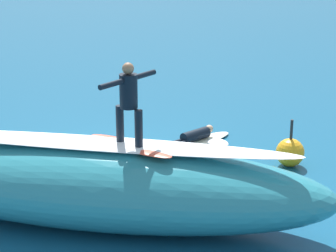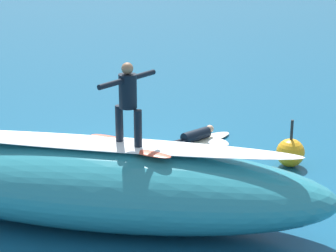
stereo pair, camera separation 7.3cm
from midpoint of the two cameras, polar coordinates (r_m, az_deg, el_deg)
ground_plane at (r=14.69m, az=-5.60°, el=-3.82°), size 120.00×120.00×0.00m
wave_crest at (r=11.94m, az=-6.12°, el=-5.20°), size 8.98×4.85×1.55m
wave_foam_lip at (r=11.64m, az=-6.26°, el=-1.52°), size 7.28×3.06×0.08m
surfboard_riding at (r=11.47m, az=-3.31°, el=-1.75°), size 1.66×1.69×0.08m
surfer_riding at (r=11.20m, az=-3.39°, el=2.56°), size 1.07×1.04×1.48m
surfboard_paddling at (r=16.14m, az=2.61°, el=-1.47°), size 2.27×1.82×0.10m
surfer_paddling at (r=16.00m, az=2.29°, el=-0.97°), size 1.47×1.12×0.30m
buoy_marker at (r=14.93m, az=10.94°, el=-2.33°), size 0.65×0.65×1.11m
foam_patch_near at (r=14.87m, az=-4.00°, el=-3.25°), size 0.57×0.53×0.11m
foam_patch_mid at (r=16.08m, az=4.62°, el=-1.52°), size 0.68×0.77×0.14m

